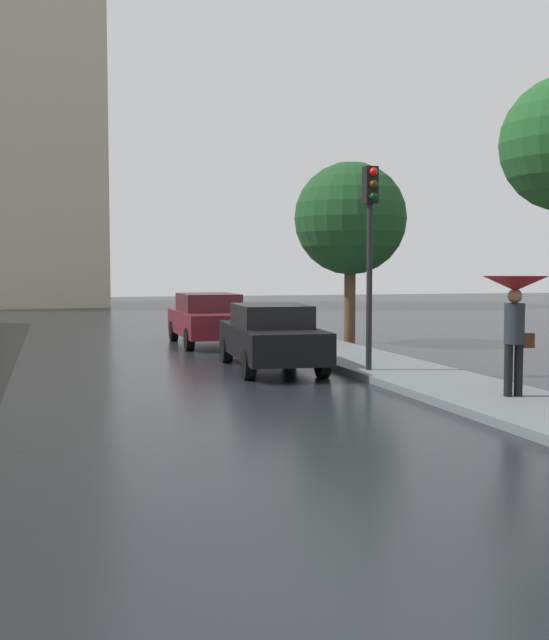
{
  "coord_description": "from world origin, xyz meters",
  "views": [
    {
      "loc": [
        -1.9,
        -3.48,
        2.2
      ],
      "look_at": [
        1.28,
        7.42,
        1.45
      ],
      "focal_mm": 42.79,
      "sensor_mm": 36.0,
      "label": 1
    }
  ],
  "objects_px": {
    "pedestrian_with_umbrella_near": "(515,300)",
    "street_tree_near": "(350,219)",
    "car_maroon_mid_road": "(208,318)",
    "traffic_light": "(370,229)",
    "car_black_near_kerb": "(271,336)"
  },
  "relations": [
    {
      "from": "pedestrian_with_umbrella_near",
      "to": "street_tree_near",
      "type": "xyz_separation_m",
      "value": [
        1.31,
        10.39,
        1.98
      ]
    },
    {
      "from": "car_maroon_mid_road",
      "to": "traffic_light",
      "type": "distance_m",
      "value": 8.1
    },
    {
      "from": "pedestrian_with_umbrella_near",
      "to": "traffic_light",
      "type": "distance_m",
      "value": 4.04
    },
    {
      "from": "traffic_light",
      "to": "street_tree_near",
      "type": "relative_size",
      "value": 0.77
    },
    {
      "from": "traffic_light",
      "to": "street_tree_near",
      "type": "bearing_deg",
      "value": 71.34
    },
    {
      "from": "car_maroon_mid_road",
      "to": "street_tree_near",
      "type": "height_order",
      "value": "street_tree_near"
    },
    {
      "from": "pedestrian_with_umbrella_near",
      "to": "street_tree_near",
      "type": "height_order",
      "value": "street_tree_near"
    },
    {
      "from": "street_tree_near",
      "to": "pedestrian_with_umbrella_near",
      "type": "bearing_deg",
      "value": -97.19
    },
    {
      "from": "street_tree_near",
      "to": "traffic_light",
      "type": "bearing_deg",
      "value": -108.66
    },
    {
      "from": "car_maroon_mid_road",
      "to": "pedestrian_with_umbrella_near",
      "type": "distance_m",
      "value": 11.64
    },
    {
      "from": "street_tree_near",
      "to": "car_black_near_kerb",
      "type": "bearing_deg",
      "value": -127.75
    },
    {
      "from": "car_black_near_kerb",
      "to": "car_maroon_mid_road",
      "type": "xyz_separation_m",
      "value": [
        -0.22,
        5.89,
        0.04
      ]
    },
    {
      "from": "traffic_light",
      "to": "street_tree_near",
      "type": "xyz_separation_m",
      "value": [
        2.26,
        6.69,
        0.67
      ]
    },
    {
      "from": "car_black_near_kerb",
      "to": "street_tree_near",
      "type": "distance_m",
      "value": 7.01
    },
    {
      "from": "car_black_near_kerb",
      "to": "traffic_light",
      "type": "distance_m",
      "value": 3.27
    }
  ]
}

